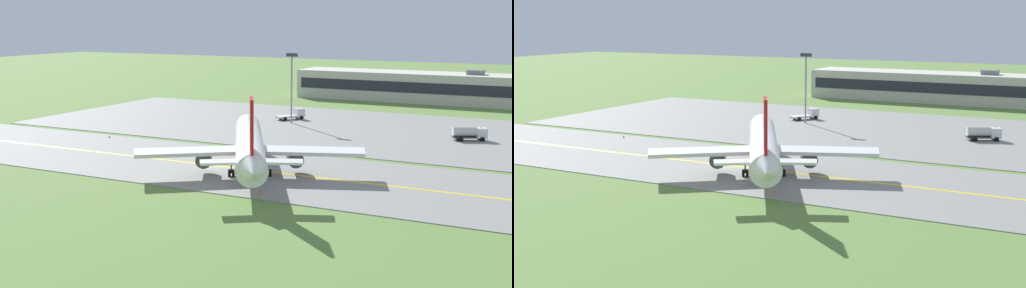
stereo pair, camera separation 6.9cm
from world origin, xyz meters
The scene contains 12 objects.
ground_plane centered at (0.00, 0.00, 0.00)m, with size 500.00×500.00×0.00m, color olive.
taxiway_strip centered at (0.00, 0.00, 0.05)m, with size 240.00×28.00×0.10m, color gray.
apron_pad centered at (10.00, 42.00, 0.05)m, with size 140.00×52.00×0.10m, color gray.
taxiway_centreline centered at (0.00, 0.00, 0.11)m, with size 220.00×0.60×0.01m, color yellow.
airplane_lead centered at (6.96, -2.34, 4.13)m, with size 30.15×36.27×12.70m.
service_truck_baggage centered at (29.69, 39.50, 1.53)m, with size 6.30×4.44×2.65m.
service_truck_fuel centered at (-9.08, 48.45, 1.18)m, with size 5.38×6.40×2.59m.
terminal_building centered at (7.56, 93.77, 3.83)m, with size 66.81×13.33×8.82m.
apron_light_mast centered at (-7.44, 43.29, 9.33)m, with size 2.40×0.50×14.70m.
traffic_cone_near_edge centered at (-29.89, 11.62, 0.30)m, with size 0.44×0.44×0.60m, color orange.
traffic_cone_mid_edge centered at (2.82, -12.05, 0.30)m, with size 0.44×0.44×0.60m, color orange.
traffic_cone_far_edge centered at (13.31, -11.15, 0.30)m, with size 0.44×0.44×0.60m, color orange.
Camera 2 is at (51.75, -86.05, 22.24)m, focal length 47.92 mm.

